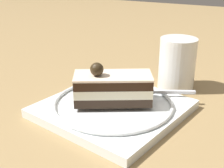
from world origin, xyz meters
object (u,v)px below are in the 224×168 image
(dessert_plate, at_px, (112,108))
(fork, at_px, (158,92))
(cake_slice, at_px, (111,88))
(drink_glass_near, at_px, (177,66))

(dessert_plate, xyz_separation_m, fork, (-0.06, 0.05, 0.01))
(dessert_plate, height_order, cake_slice, cake_slice)
(cake_slice, height_order, drink_glass_near, drink_glass_near)
(fork, distance_m, drink_glass_near, 0.08)
(dessert_plate, distance_m, cake_slice, 0.03)
(cake_slice, distance_m, drink_glass_near, 0.16)
(fork, xyz_separation_m, drink_glass_near, (-0.08, 0.01, 0.02))
(dessert_plate, distance_m, fork, 0.08)
(cake_slice, height_order, fork, cake_slice)
(cake_slice, distance_m, fork, 0.09)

